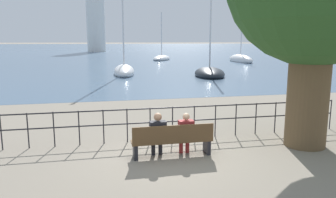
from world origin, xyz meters
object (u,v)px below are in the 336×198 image
Objects in this scene: sailboat_3 at (209,73)px; seated_person_left at (158,133)px; sailboat_1 at (162,58)px; park_bench at (172,140)px; harbor_lighthouse at (95,12)px; seated_person_right at (186,132)px; sailboat_0 at (124,71)px; sailboat_2 at (240,60)px.

seated_person_left is at bearing -99.57° from sailboat_3.
seated_person_left is 44.44m from sailboat_1.
park_bench is at bearing -11.75° from seated_person_left.
sailboat_1 is 0.34× the size of harbor_lighthouse.
sailboat_0 is at bearing 89.63° from seated_person_right.
sailboat_3 is 0.35× the size of harbor_lighthouse.
sailboat_3 is at bearing 68.82° from seated_person_right.
seated_person_left is at bearing -88.04° from sailboat_0.
sailboat_2 reaches higher than sailboat_3.
seated_person_right is at bearing -86.04° from sailboat_0.
sailboat_2 is 0.37× the size of harbor_lighthouse.
sailboat_2 is at bearing 62.41° from seated_person_left.
sailboat_2 is (18.53, 36.29, -0.11)m from park_bench.
sailboat_1 is (8.67, 43.58, -0.42)m from seated_person_left.
sailboat_3 reaches higher than seated_person_left.
seated_person_left reaches higher than park_bench.
sailboat_0 reaches higher than sailboat_2.
sailboat_3 is (7.37, 19.02, -0.39)m from seated_person_right.
seated_person_left is 0.05× the size of harbor_lighthouse.
park_bench is 1.81× the size of seated_person_left.
sailboat_0 reaches higher than seated_person_right.
sailboat_0 is 1.38× the size of sailboat_2.
seated_person_left is at bearing -77.61° from sailboat_1.
park_bench is 0.45m from seated_person_left.
sailboat_0 reaches higher than seated_person_left.
sailboat_2 is at bearing 71.51° from sailboat_3.
seated_person_right is 0.05× the size of harbor_lighthouse.
sailboat_1 is 24.56m from sailboat_3.
sailboat_0 is at bearing 88.63° from park_bench.
sailboat_3 reaches higher than park_bench.
sailboat_0 is at bearing -86.27° from sailboat_1.
sailboat_0 is 1.46× the size of sailboat_3.
sailboat_2 reaches higher than park_bench.
sailboat_2 is at bearing 42.25° from sailboat_0.
sailboat_0 is 1.52× the size of sailboat_1.
sailboat_1 reaches higher than seated_person_right.
seated_person_right is 44.29m from sailboat_1.
harbor_lighthouse is (-2.21, 85.80, 10.17)m from seated_person_right.
harbor_lighthouse is at bearing 111.77° from sailboat_3.
seated_person_right is 22.18m from sailboat_0.
sailboat_0 reaches higher than park_bench.
sailboat_1 is (7.89, 43.58, -0.39)m from seated_person_right.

